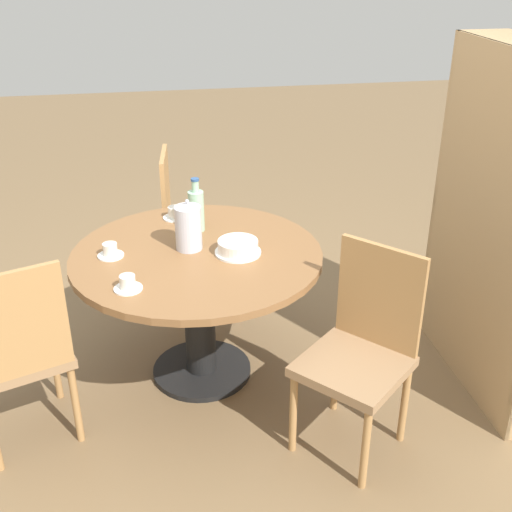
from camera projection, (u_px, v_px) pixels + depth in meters
name	position (u px, v px, depth m)	size (l,w,h in m)	color
ground_plane	(202.00, 372.00, 3.44)	(14.00, 14.00, 0.00)	brown
dining_table	(198.00, 281.00, 3.19)	(1.23, 1.23, 0.72)	black
chair_a	(189.00, 221.00, 4.01)	(0.46, 0.46, 0.94)	#A87A47
chair_b	(19.00, 351.00, 2.76)	(0.54, 0.54, 0.94)	#A87A47
chair_c	(362.00, 348.00, 2.78)	(0.59, 0.59, 0.94)	#A87A47
bookshelf	(502.00, 230.00, 3.06)	(1.03, 0.28, 1.68)	tan
coffee_pot	(188.00, 226.00, 3.10)	(0.13, 0.13, 0.26)	silver
water_bottle	(196.00, 209.00, 3.30)	(0.08, 0.08, 0.28)	#99C6A3
cake_main	(238.00, 247.00, 3.09)	(0.23, 0.23, 0.07)	white
cup_a	(128.00, 284.00, 2.78)	(0.13, 0.13, 0.07)	white
cup_b	(110.00, 251.00, 3.07)	(0.13, 0.13, 0.07)	white
cup_c	(174.00, 214.00, 3.48)	(0.13, 0.13, 0.07)	white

